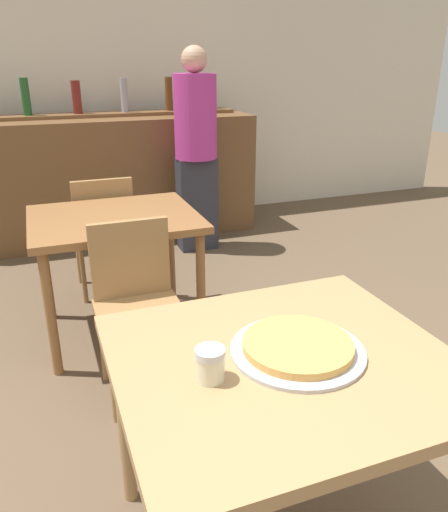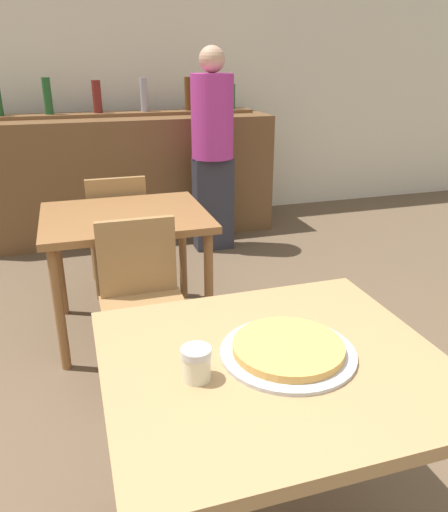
{
  "view_description": "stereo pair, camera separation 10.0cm",
  "coord_description": "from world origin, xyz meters",
  "px_view_note": "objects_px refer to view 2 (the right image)",
  "views": [
    {
      "loc": [
        -0.59,
        -1.08,
        1.54
      ],
      "look_at": [
        0.02,
        0.55,
        0.85
      ],
      "focal_mm": 35.0,
      "sensor_mm": 36.0,
      "label": 1
    },
    {
      "loc": [
        -0.49,
        -1.11,
        1.54
      ],
      "look_at": [
        0.02,
        0.55,
        0.85
      ],
      "focal_mm": 35.0,
      "sensor_mm": 36.0,
      "label": 2
    }
  ],
  "objects_px": {
    "pizza_tray": "(288,350)",
    "person_standing": "(213,145)",
    "chair_far_side_front": "(142,294)",
    "cheese_shaker": "(196,363)",
    "chair_far_side_back": "(117,225)"
  },
  "relations": [
    {
      "from": "chair_far_side_front",
      "to": "cheese_shaker",
      "type": "distance_m",
      "value": 1.13
    },
    {
      "from": "cheese_shaker",
      "to": "person_standing",
      "type": "bearing_deg",
      "value": 73.14
    },
    {
      "from": "pizza_tray",
      "to": "cheese_shaker",
      "type": "xyz_separation_m",
      "value": [
        -0.28,
        -0.03,
        0.03
      ]
    },
    {
      "from": "pizza_tray",
      "to": "person_standing",
      "type": "distance_m",
      "value": 2.88
    },
    {
      "from": "chair_far_side_front",
      "to": "person_standing",
      "type": "distance_m",
      "value": 2.0
    },
    {
      "from": "pizza_tray",
      "to": "person_standing",
      "type": "height_order",
      "value": "person_standing"
    },
    {
      "from": "cheese_shaker",
      "to": "person_standing",
      "type": "height_order",
      "value": "person_standing"
    },
    {
      "from": "pizza_tray",
      "to": "cheese_shaker",
      "type": "distance_m",
      "value": 0.28
    },
    {
      "from": "pizza_tray",
      "to": "chair_far_side_front",
      "type": "bearing_deg",
      "value": 104.57
    },
    {
      "from": "cheese_shaker",
      "to": "person_standing",
      "type": "distance_m",
      "value": 2.98
    },
    {
      "from": "cheese_shaker",
      "to": "person_standing",
      "type": "xyz_separation_m",
      "value": [
        0.87,
        2.86,
        0.09
      ]
    },
    {
      "from": "chair_far_side_front",
      "to": "person_standing",
      "type": "bearing_deg",
      "value": 63.96
    },
    {
      "from": "chair_far_side_back",
      "to": "pizza_tray",
      "type": "distance_m",
      "value": 2.21
    },
    {
      "from": "cheese_shaker",
      "to": "chair_far_side_front",
      "type": "bearing_deg",
      "value": 89.83
    },
    {
      "from": "chair_far_side_back",
      "to": "cheese_shaker",
      "type": "relative_size",
      "value": 9.06
    }
  ]
}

